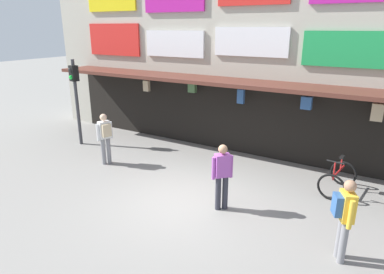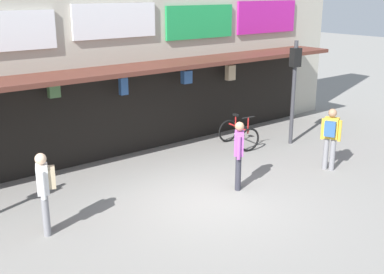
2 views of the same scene
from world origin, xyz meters
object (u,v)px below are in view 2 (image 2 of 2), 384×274
Objects in this scene: bicycle_parked at (238,134)px; pedestrian_in_green at (45,187)px; pedestrian_in_purple at (331,135)px; pedestrian_in_white at (239,152)px; traffic_light_far at (294,76)px.

pedestrian_in_green is (-6.81, -1.72, 0.59)m from bicycle_parked.
pedestrian_in_white is at bearing 168.60° from pedestrian_in_purple.
traffic_light_far is 1.90× the size of pedestrian_in_white.
traffic_light_far is 2.57× the size of bicycle_parked.
pedestrian_in_white reaches higher than bicycle_parked.
pedestrian_in_green and pedestrian_in_purple have the same top height.
pedestrian_in_green is at bearing 171.42° from pedestrian_in_white.
pedestrian_in_green reaches higher than bicycle_parked.
pedestrian_in_green is at bearing -165.79° from bicycle_parked.
pedestrian_in_white is (-3.82, -1.63, -1.19)m from traffic_light_far.
bicycle_parked is at bearing 14.21° from pedestrian_in_green.
traffic_light_far is 4.32m from pedestrian_in_white.
traffic_light_far is at bearing 64.90° from pedestrian_in_purple.
pedestrian_in_purple is at bearing -11.40° from pedestrian_in_white.
traffic_light_far is at bearing 6.50° from pedestrian_in_green.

